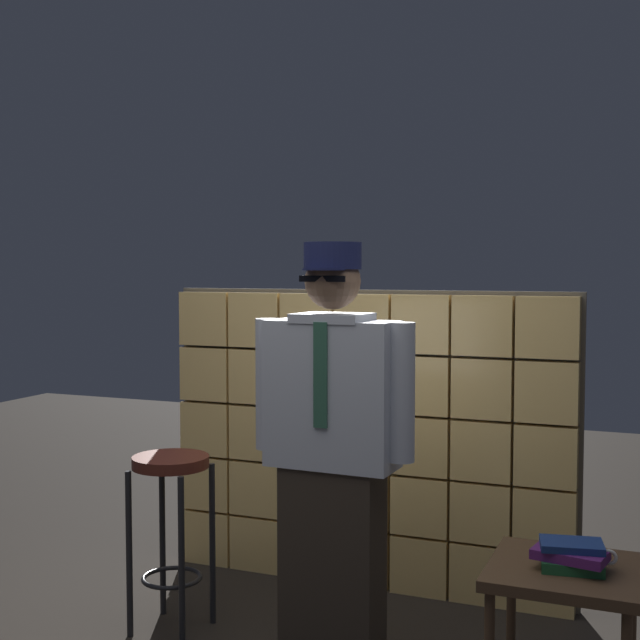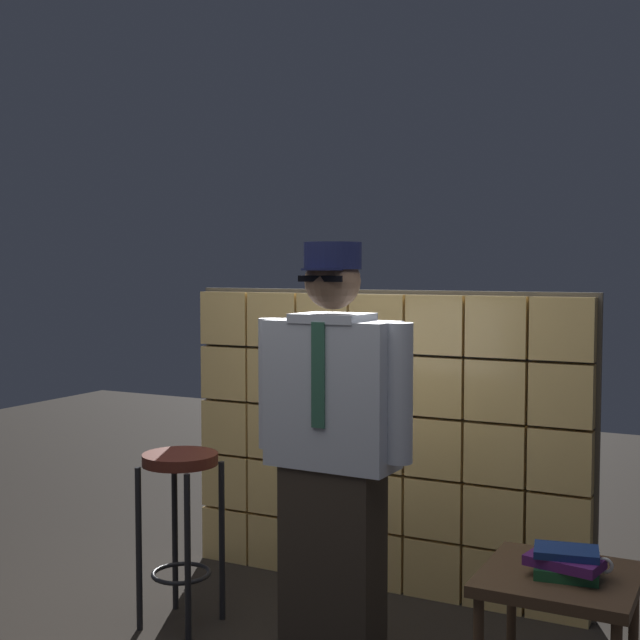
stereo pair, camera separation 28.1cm
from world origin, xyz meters
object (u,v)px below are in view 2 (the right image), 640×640
side_table (559,595)px  coffee_mug (588,564)px  standing_person (332,449)px  book_stack (566,563)px  bar_stool (181,498)px

side_table → coffee_mug: bearing=-0.4°
standing_person → side_table: standing_person is taller
book_stack → standing_person: bearing=173.9°
standing_person → book_stack: standing_person is taller
bar_stool → book_stack: bar_stool is taller
side_table → coffee_mug: 0.16m
side_table → standing_person: bearing=175.4°
bar_stool → book_stack: (1.73, -0.17, 0.03)m
bar_stool → coffee_mug: size_ratio=6.23×
standing_person → coffee_mug: size_ratio=13.64×
bar_stool → coffee_mug: 1.81m
standing_person → book_stack: 0.98m
side_table → book_stack: size_ratio=2.11×
book_stack → coffee_mug: book_stack is taller
bar_stool → side_table: 1.72m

